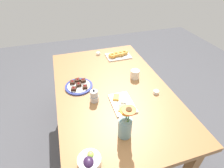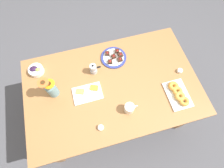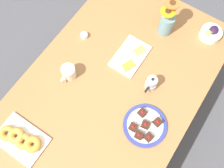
# 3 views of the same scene
# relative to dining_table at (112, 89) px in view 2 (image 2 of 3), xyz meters

# --- Properties ---
(ground_plane) EXTENTS (6.00, 6.00, 0.00)m
(ground_plane) POSITION_rel_dining_table_xyz_m (0.00, 0.00, -0.65)
(ground_plane) COLOR #4C4C51
(dining_table) EXTENTS (1.60, 1.00, 0.74)m
(dining_table) POSITION_rel_dining_table_xyz_m (0.00, 0.00, 0.00)
(dining_table) COLOR #9E6B3D
(dining_table) RESTS_ON ground_plane
(coffee_mug) EXTENTS (0.12, 0.08, 0.09)m
(coffee_mug) POSITION_rel_dining_table_xyz_m (0.08, -0.26, 0.13)
(coffee_mug) COLOR silver
(coffee_mug) RESTS_ON dining_table
(grape_bowl) EXTENTS (0.14, 0.14, 0.07)m
(grape_bowl) POSITION_rel_dining_table_xyz_m (-0.65, 0.34, 0.12)
(grape_bowl) COLOR white
(grape_bowl) RESTS_ON dining_table
(cheese_platter) EXTENTS (0.26, 0.17, 0.03)m
(cheese_platter) POSITION_rel_dining_table_xyz_m (-0.23, -0.01, 0.10)
(cheese_platter) COLOR white
(cheese_platter) RESTS_ON dining_table
(croissant_platter) EXTENTS (0.19, 0.28, 0.05)m
(croissant_platter) POSITION_rel_dining_table_xyz_m (0.54, -0.24, 0.11)
(croissant_platter) COLOR white
(croissant_platter) RESTS_ON dining_table
(jam_cup_honey) EXTENTS (0.05, 0.05, 0.03)m
(jam_cup_honey) POSITION_rel_dining_table_xyz_m (0.66, -0.03, 0.10)
(jam_cup_honey) COLOR white
(jam_cup_honey) RESTS_ON dining_table
(jam_cup_berry) EXTENTS (0.05, 0.05, 0.03)m
(jam_cup_berry) POSITION_rel_dining_table_xyz_m (-0.19, -0.35, 0.10)
(jam_cup_berry) COLOR white
(jam_cup_berry) RESTS_ON dining_table
(dessert_plate) EXTENTS (0.25, 0.25, 0.05)m
(dessert_plate) POSITION_rel_dining_table_xyz_m (0.10, 0.29, 0.10)
(dessert_plate) COLOR navy
(dessert_plate) RESTS_ON dining_table
(flower_vase) EXTENTS (0.12, 0.10, 0.26)m
(flower_vase) POSITION_rel_dining_table_xyz_m (-0.52, 0.07, 0.18)
(flower_vase) COLOR #6B939E
(flower_vase) RESTS_ON dining_table
(moka_pot) EXTENTS (0.11, 0.07, 0.12)m
(moka_pot) POSITION_rel_dining_table_xyz_m (-0.13, 0.19, 0.13)
(moka_pot) COLOR #B7B7BC
(moka_pot) RESTS_ON dining_table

